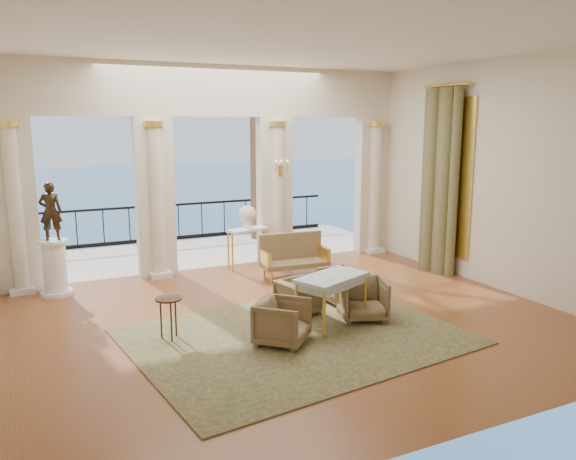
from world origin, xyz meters
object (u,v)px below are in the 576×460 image
armchair_a (282,320)px  settee (293,256)px  armchair_d (299,295)px  armchair_c (341,284)px  game_table (332,281)px  side_table (169,304)px  armchair_b (363,297)px  statue (50,211)px  pedestal (55,269)px  console_table (248,235)px

armchair_a → settee: settee is taller
armchair_d → armchair_c: bearing=-86.0°
game_table → side_table: game_table is taller
armchair_d → side_table: size_ratio=1.00×
armchair_c → game_table: (-0.77, -0.98, 0.40)m
armchair_a → armchair_b: (1.68, 0.39, 0.02)m
armchair_a → statue: 5.18m
game_table → armchair_c: bearing=28.9°
armchair_d → pedestal: 4.80m
game_table → statue: statue is taller
pedestal → statue: statue is taller
armchair_b → statue: 6.03m
armchair_c → armchair_d: bearing=-77.4°
side_table → armchair_c: bearing=7.9°
armchair_c → statue: bearing=-121.9°
side_table → settee: bearing=36.0°
armchair_b → armchair_c: armchair_b is taller
armchair_c → armchair_d: size_ratio=1.06×
armchair_a → armchair_d: bearing=7.2°
armchair_b → statue: statue is taller
armchair_b → settee: 2.87m
console_table → armchair_c: bearing=-95.0°
armchair_d → statue: size_ratio=0.60×
game_table → pedestal: 5.45m
settee → side_table: size_ratio=2.20×
armchair_a → game_table: size_ratio=0.54×
armchair_b → statue: (-4.59, 3.71, 1.25)m
console_table → side_table: bearing=-144.0°
armchair_b → armchair_d: size_ratio=1.16×
armchair_a → armchair_b: armchair_b is taller
armchair_c → statue: statue is taller
armchair_d → side_table: (-2.32, -0.21, 0.24)m
console_table → side_table: 4.43m
armchair_b → armchair_d: armchair_b is taller
game_table → console_table: size_ratio=1.34×
settee → armchair_d: bearing=-108.6°
settee → side_table: (-3.26, -2.37, 0.11)m
armchair_c → console_table: (-0.63, 3.06, 0.41)m
armchair_b → pedestal: size_ratio=0.71×
armchair_d → console_table: (0.36, 3.32, 0.43)m
armchair_b → settee: bearing=107.8°
console_table → pedestal: bearing=167.6°
armchair_d → console_table: console_table is taller
armchair_b → side_table: bearing=-169.3°
settee → armchair_c: bearing=-83.4°
armchair_a → armchair_c: size_ratio=1.06×
console_table → armchair_b: bearing=-99.8°
statue → console_table: size_ratio=1.07×
armchair_d → game_table: game_table is taller
armchair_a → game_table: 1.18m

